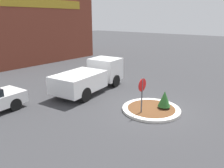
{
  "coord_description": "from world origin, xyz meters",
  "views": [
    {
      "loc": [
        -10.33,
        -5.58,
        5.08
      ],
      "look_at": [
        -0.29,
        2.66,
        1.14
      ],
      "focal_mm": 35.0,
      "sensor_mm": 36.0,
      "label": 1
    }
  ],
  "objects": [
    {
      "name": "storefront_building",
      "position": [
        4.3,
        19.02,
        3.7
      ],
      "size": [
        14.79,
        6.07,
        7.4
      ],
      "color": "brown",
      "rests_on": "ground_plane"
    },
    {
      "name": "traffic_island",
      "position": [
        0.0,
        0.0,
        0.07
      ],
      "size": [
        3.29,
        3.29,
        0.15
      ],
      "color": "silver",
      "rests_on": "ground_plane"
    },
    {
      "name": "ground_plane",
      "position": [
        0.0,
        0.0,
        0.0
      ],
      "size": [
        120.0,
        120.0,
        0.0
      ],
      "primitive_type": "plane",
      "color": "#38383A"
    },
    {
      "name": "island_shrub",
      "position": [
        0.47,
        -0.55,
        0.71
      ],
      "size": [
        0.71,
        0.71,
        1.01
      ],
      "color": "brown",
      "rests_on": "traffic_island"
    },
    {
      "name": "stop_sign",
      "position": [
        -0.85,
        0.14,
        1.44
      ],
      "size": [
        0.71,
        0.07,
        2.08
      ],
      "color": "#4C4C51",
      "rests_on": "ground_plane"
    },
    {
      "name": "utility_truck",
      "position": [
        0.45,
        5.21,
        1.07
      ],
      "size": [
        6.18,
        2.98,
        2.07
      ],
      "rotation": [
        0.0,
        0.0,
        0.13
      ],
      "color": "white",
      "rests_on": "ground_plane"
    }
  ]
}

